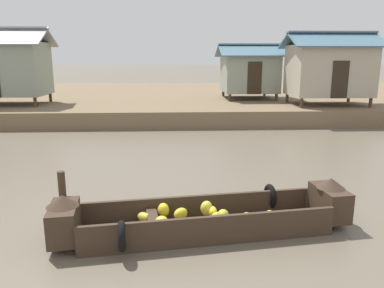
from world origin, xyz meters
The scene contains 7 objects.
ground_plane centered at (0.00, 10.00, 0.00)m, with size 300.00×300.00×0.00m, color #665B4C.
riverbank_strip centered at (0.00, 25.02, 0.40)m, with size 160.00×20.00×0.80m, color #756047.
banana_boat centered at (1.31, 4.69, 0.31)m, with size 5.67×2.21×0.92m.
stilt_house_left centered at (-8.13, 18.39, 2.73)m, with size 4.95×3.26×3.97m.
stilt_house_mid_left centered at (5.28, 20.78, 2.39)m, with size 3.79×3.75×3.23m.
stilt_house_mid_right centered at (8.80, 17.48, 2.65)m, with size 4.60×3.29×3.74m.
mooring_post centered at (-1.39, 5.03, 0.57)m, with size 0.14×0.14×1.15m, color #423323.
Camera 1 is at (0.75, -1.79, 3.24)m, focal length 34.85 mm.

